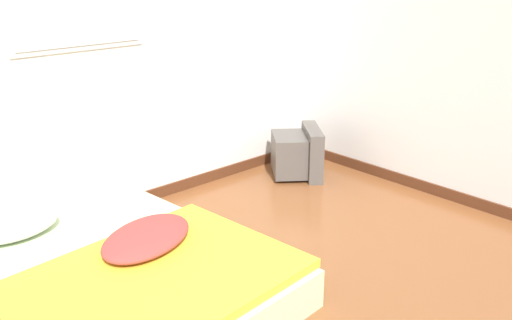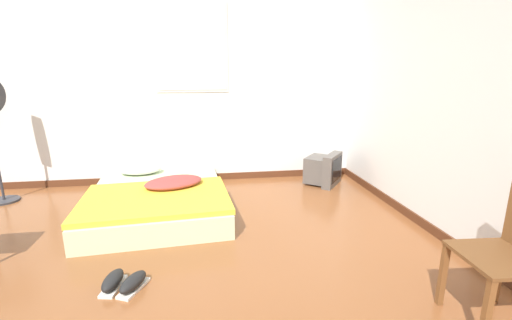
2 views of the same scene
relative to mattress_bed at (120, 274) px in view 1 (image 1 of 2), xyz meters
The scene contains 3 objects.
wall_back 1.57m from the mattress_bed, 86.00° to the left, with size 7.48×0.08×2.60m.
mattress_bed is the anchor object (origin of this frame).
crt_tv 2.20m from the mattress_bed, 16.36° to the left, with size 0.59×0.60×0.43m.
Camera 1 is at (-1.39, -0.83, 1.83)m, focal length 40.00 mm.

